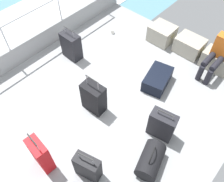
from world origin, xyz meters
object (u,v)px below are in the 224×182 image
at_px(suitcase_3, 88,167).
at_px(suitcase_4, 157,79).
at_px(suitcase_0, 94,98).
at_px(cargo_crate_2, 217,61).
at_px(cargo_crate_0, 162,34).
at_px(cargo_crate_1, 189,46).
at_px(passenger_seated, 219,52).
at_px(suitcase_1, 71,46).
at_px(paper_cup, 112,31).
at_px(suitcase_2, 162,125).
at_px(suitcase_5, 41,155).
at_px(duffel_bag, 151,160).

height_order(suitcase_3, suitcase_4, suitcase_3).
bearing_deg(suitcase_0, cargo_crate_2, 64.62).
distance_m(cargo_crate_0, cargo_crate_1, 0.70).
relative_size(passenger_seated, suitcase_1, 1.42).
height_order(suitcase_0, paper_cup, suitcase_0).
bearing_deg(passenger_seated, suitcase_4, -121.94).
relative_size(passenger_seated, paper_cup, 10.73).
xyz_separation_m(passenger_seated, suitcase_3, (-0.38, -3.27, -0.30)).
xyz_separation_m(suitcase_2, suitcase_5, (-1.06, -1.68, 0.05)).
relative_size(suitcase_1, suitcase_4, 1.00).
bearing_deg(passenger_seated, paper_cup, -169.81).
bearing_deg(suitcase_4, suitcase_5, -98.08).
height_order(suitcase_4, suitcase_5, suitcase_5).
height_order(cargo_crate_0, suitcase_3, suitcase_3).
height_order(suitcase_4, duffel_bag, duffel_bag).
distance_m(cargo_crate_2, suitcase_0, 2.77).
height_order(cargo_crate_1, suitcase_1, suitcase_1).
bearing_deg(paper_cup, suitcase_1, -95.38).
height_order(cargo_crate_1, suitcase_3, suitcase_3).
height_order(cargo_crate_2, suitcase_4, cargo_crate_2).
bearing_deg(paper_cup, suitcase_5, -66.36).
distance_m(passenger_seated, suitcase_4, 1.31).
xyz_separation_m(suitcase_2, suitcase_4, (-0.69, 0.90, -0.14)).
bearing_deg(suitcase_2, suitcase_1, 173.31).
relative_size(suitcase_1, suitcase_5, 0.90).
relative_size(cargo_crate_1, passenger_seated, 0.59).
bearing_deg(suitcase_1, cargo_crate_2, 35.82).
height_order(suitcase_0, duffel_bag, suitcase_0).
distance_m(passenger_seated, suitcase_1, 3.03).
bearing_deg(duffel_bag, cargo_crate_0, 121.33).
relative_size(cargo_crate_1, suitcase_0, 0.75).
bearing_deg(paper_cup, cargo_crate_2, 14.27).
distance_m(cargo_crate_1, suitcase_2, 2.28).
bearing_deg(suitcase_1, suitcase_5, -52.63).
bearing_deg(suitcase_0, suitcase_1, 153.43).
bearing_deg(suitcase_2, cargo_crate_0, 124.14).
xyz_separation_m(cargo_crate_2, suitcase_1, (-2.53, -1.83, 0.12)).
relative_size(cargo_crate_2, suitcase_1, 0.84).
relative_size(cargo_crate_0, suitcase_5, 0.69).
distance_m(cargo_crate_0, suitcase_4, 1.38).
xyz_separation_m(cargo_crate_1, suitcase_2, (0.72, -2.16, 0.09)).
relative_size(cargo_crate_1, suitcase_2, 0.96).
bearing_deg(suitcase_1, cargo_crate_1, 45.06).
bearing_deg(suitcase_5, cargo_crate_1, 84.90).
height_order(suitcase_5, duffel_bag, suitcase_5).
bearing_deg(suitcase_5, suitcase_1, 127.37).
bearing_deg(suitcase_2, suitcase_5, -122.31).
height_order(suitcase_0, suitcase_4, suitcase_0).
height_order(suitcase_2, suitcase_4, suitcase_2).
xyz_separation_m(passenger_seated, suitcase_4, (-0.65, -1.05, -0.42)).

